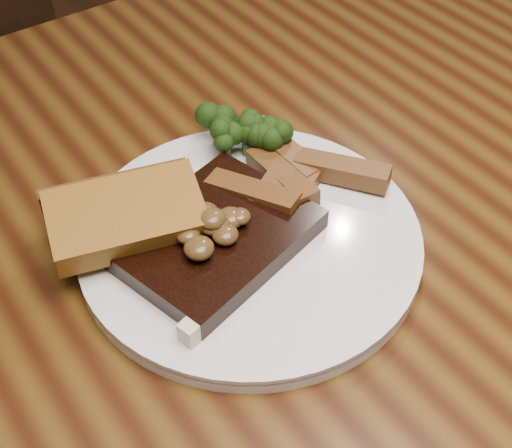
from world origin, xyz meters
The scene contains 8 objects.
dining_table centered at (0.00, 0.00, 0.66)m, with size 1.60×0.90×0.75m.
plate centered at (-0.01, 0.00, 0.76)m, with size 0.29×0.29×0.01m, color silver.
steak centered at (-0.04, 0.00, 0.77)m, with size 0.16×0.12×0.02m, color black.
steak_bone centered at (-0.04, -0.05, 0.77)m, with size 0.15×0.01×0.02m, color beige.
mushroom_pile centered at (-0.04, 0.00, 0.80)m, with size 0.07×0.07×0.03m, color brown, non-canonical shape.
garlic_bread centered at (-0.10, 0.04, 0.78)m, with size 0.12×0.07×0.03m, color #965D1B.
potato_wedges centered at (0.05, 0.02, 0.77)m, with size 0.11×0.11×0.02m, color brown, non-canonical shape.
broccoli_cluster centered at (0.05, 0.08, 0.78)m, with size 0.07×0.07×0.04m, color #18340B, non-canonical shape.
Camera 1 is at (-0.24, -0.35, 1.20)m, focal length 50.00 mm.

